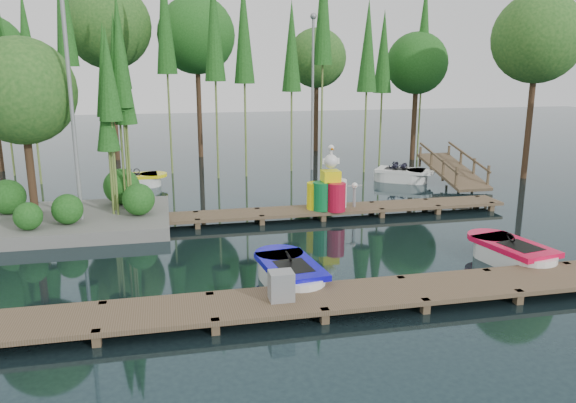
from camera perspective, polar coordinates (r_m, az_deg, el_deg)
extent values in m
plane|color=#1C3035|center=(16.01, -1.37, -4.34)|extent=(90.00, 90.00, 0.00)
cube|color=brown|center=(11.82, 2.90, -9.82)|extent=(18.00, 1.50, 0.10)
cube|color=brown|center=(11.06, -18.84, -13.47)|extent=(0.16, 0.16, 0.50)
cube|color=brown|center=(12.20, -18.23, -10.80)|extent=(0.16, 0.16, 0.50)
cube|color=brown|center=(11.00, -7.37, -12.96)|extent=(0.16, 0.16, 0.50)
cube|color=brown|center=(12.14, -7.93, -10.32)|extent=(0.16, 0.16, 0.50)
cube|color=brown|center=(11.35, 3.74, -11.98)|extent=(0.16, 0.16, 0.50)
cube|color=brown|center=(12.46, 2.11, -9.53)|extent=(0.16, 0.16, 0.50)
cube|color=brown|center=(12.08, 13.76, -10.72)|extent=(0.16, 0.16, 0.50)
cube|color=brown|center=(13.13, 11.34, -8.56)|extent=(0.16, 0.16, 0.50)
cube|color=brown|center=(13.13, 22.34, -9.37)|extent=(0.16, 0.16, 0.50)
cube|color=brown|center=(14.09, 19.44, -7.51)|extent=(0.16, 0.16, 0.50)
cube|color=brown|center=(15.31, 26.36, -6.50)|extent=(0.16, 0.16, 0.50)
cube|color=brown|center=(18.48, 0.18, -1.03)|extent=(15.00, 1.20, 0.10)
cube|color=brown|center=(17.95, -22.21, -3.21)|extent=(0.16, 0.16, 0.50)
cube|color=brown|center=(18.85, -21.74, -2.37)|extent=(0.16, 0.16, 0.50)
cube|color=brown|center=(17.70, -15.73, -2.92)|extent=(0.16, 0.16, 0.50)
cube|color=brown|center=(18.62, -15.58, -2.08)|extent=(0.16, 0.16, 0.50)
cube|color=brown|center=(17.68, -9.16, -2.58)|extent=(0.16, 0.16, 0.50)
cube|color=brown|center=(18.60, -9.34, -1.76)|extent=(0.16, 0.16, 0.50)
cube|color=brown|center=(17.89, -2.66, -2.22)|extent=(0.16, 0.16, 0.50)
cube|color=brown|center=(18.80, -3.16, -1.43)|extent=(0.16, 0.16, 0.50)
cube|color=brown|center=(18.33, 3.60, -1.84)|extent=(0.16, 0.16, 0.50)
cube|color=brown|center=(19.22, 2.82, -1.09)|extent=(0.16, 0.16, 0.50)
cube|color=brown|center=(18.98, 9.51, -1.46)|extent=(0.16, 0.16, 0.50)
cube|color=brown|center=(19.84, 8.48, -0.75)|extent=(0.16, 0.16, 0.50)
cube|color=brown|center=(19.81, 14.96, -1.10)|extent=(0.16, 0.16, 0.50)
cube|color=brown|center=(20.64, 13.76, -0.43)|extent=(0.16, 0.16, 0.50)
cube|color=brown|center=(20.81, 19.94, -0.76)|extent=(0.16, 0.16, 0.50)
cube|color=brown|center=(21.60, 18.60, -0.14)|extent=(0.16, 0.16, 0.50)
cube|color=slate|center=(18.82, -21.47, -1.96)|extent=(6.20, 4.20, 0.42)
sphere|color=#24611E|center=(19.59, -26.60, 0.41)|extent=(1.10, 1.10, 1.10)
sphere|color=#24611E|center=(17.67, -21.49, -0.73)|extent=(0.90, 0.90, 0.90)
sphere|color=#24611E|center=(19.60, -16.55, 1.47)|extent=(1.20, 1.20, 1.20)
sphere|color=#24611E|center=(17.50, -24.90, -1.37)|extent=(0.80, 0.80, 0.80)
sphere|color=#24611E|center=(18.03, -14.95, 0.20)|extent=(1.00, 1.00, 1.00)
cylinder|color=#422C1C|center=(19.02, -24.75, 3.51)|extent=(0.24, 0.24, 3.60)
sphere|color=#366A25|center=(18.80, -25.43, 10.11)|extent=(3.20, 3.20, 3.20)
cylinder|color=olive|center=(18.66, -16.64, 7.02)|extent=(0.07, 0.07, 5.93)
cone|color=#24611E|center=(18.55, -17.09, 13.39)|extent=(0.70, 0.70, 2.97)
cylinder|color=olive|center=(18.53, -17.63, 6.49)|extent=(0.07, 0.07, 5.66)
cone|color=#24611E|center=(18.41, -18.09, 12.62)|extent=(0.70, 0.70, 2.83)
cylinder|color=olive|center=(18.71, -15.99, 5.99)|extent=(0.07, 0.07, 5.22)
cone|color=#24611E|center=(18.57, -16.36, 11.59)|extent=(0.70, 0.70, 2.61)
cylinder|color=olive|center=(17.92, -17.37, 6.07)|extent=(0.07, 0.07, 5.53)
cone|color=#24611E|center=(17.78, -17.83, 12.25)|extent=(0.70, 0.70, 2.76)
cylinder|color=olive|center=(18.16, -17.63, 3.72)|extent=(0.07, 0.07, 4.01)
cone|color=#24611E|center=(17.99, -17.95, 8.12)|extent=(0.70, 0.70, 2.01)
cylinder|color=olive|center=(18.52, -16.29, 7.28)|extent=(0.07, 0.07, 6.11)
cone|color=#24611E|center=(18.42, -16.75, 13.89)|extent=(0.70, 0.70, 3.05)
cylinder|color=#422C1C|center=(26.94, 23.39, 8.53)|extent=(0.26, 0.26, 6.06)
sphere|color=#366A25|center=(26.89, 24.02, 14.95)|extent=(3.81, 3.81, 3.81)
cylinder|color=#422C1C|center=(30.54, 12.73, 8.83)|extent=(0.26, 0.26, 5.02)
sphere|color=#24611E|center=(30.44, 12.98, 13.54)|extent=(3.16, 3.16, 3.16)
cylinder|color=#422C1C|center=(32.88, 2.88, 9.72)|extent=(0.26, 0.26, 5.31)
sphere|color=#366A25|center=(32.80, 2.94, 14.35)|extent=(3.34, 3.34, 3.34)
cylinder|color=#422C1C|center=(31.07, -9.05, 10.40)|extent=(0.26, 0.26, 6.46)
sphere|color=#24611E|center=(31.06, -9.28, 16.36)|extent=(4.06, 4.06, 4.06)
cylinder|color=#422C1C|center=(31.08, -17.34, 10.32)|extent=(0.26, 0.26, 6.85)
sphere|color=#366A25|center=(31.10, -17.81, 16.62)|extent=(4.31, 4.31, 4.31)
cylinder|color=olive|center=(28.27, -26.91, 10.72)|extent=(0.09, 0.09, 8.36)
cylinder|color=olive|center=(25.74, -24.58, 9.81)|extent=(0.09, 0.09, 7.48)
cone|color=#24611E|center=(25.72, -25.05, 14.45)|extent=(0.90, 0.90, 4.11)
cylinder|color=olive|center=(26.03, -21.38, 12.55)|extent=(0.09, 0.09, 9.66)
cone|color=#24611E|center=(26.16, -21.92, 18.46)|extent=(0.90, 0.90, 5.31)
cylinder|color=olive|center=(26.85, -16.51, 10.82)|extent=(0.09, 0.09, 7.69)
cone|color=#24611E|center=(26.85, -16.83, 15.41)|extent=(0.90, 0.90, 4.23)
cylinder|color=olive|center=(26.42, -12.14, 12.45)|extent=(0.09, 0.09, 8.99)
cone|color=#24611E|center=(26.49, -12.42, 17.89)|extent=(0.90, 0.90, 4.94)
cylinder|color=olive|center=(24.92, -7.36, 11.93)|extent=(0.09, 0.09, 8.44)
cone|color=#24611E|center=(24.96, -7.54, 17.36)|extent=(0.90, 0.90, 4.64)
cylinder|color=olive|center=(25.20, -4.42, 11.78)|extent=(0.09, 0.09, 8.22)
cone|color=#24611E|center=(25.23, -4.52, 17.01)|extent=(0.90, 0.90, 4.52)
cylinder|color=olive|center=(26.49, 0.36, 11.03)|extent=(0.09, 0.09, 7.41)
cone|color=#24611E|center=(26.47, 0.37, 15.52)|extent=(0.90, 0.90, 4.07)
cylinder|color=olive|center=(27.06, 3.52, 13.58)|extent=(0.09, 0.09, 9.77)
cone|color=#24611E|center=(27.19, 3.61, 19.35)|extent=(0.90, 0.90, 5.38)
cylinder|color=olive|center=(26.43, 7.96, 10.90)|extent=(0.09, 0.09, 7.40)
cone|color=#24611E|center=(26.41, 8.12, 15.39)|extent=(0.90, 0.90, 4.07)
cylinder|color=olive|center=(28.42, 9.51, 10.77)|extent=(0.09, 0.09, 7.14)
cone|color=#24611E|center=(28.39, 9.67, 14.80)|extent=(0.90, 0.90, 3.93)
cylinder|color=olive|center=(30.33, 13.41, 12.16)|extent=(0.09, 0.09, 8.61)
cone|color=#24611E|center=(30.37, 13.67, 16.70)|extent=(0.90, 0.90, 4.74)
cylinder|color=gray|center=(17.69, -21.05, 8.09)|extent=(0.12, 0.12, 7.00)
cylinder|color=gray|center=(26.88, 2.51, 10.63)|extent=(0.12, 0.12, 7.00)
sphere|color=gray|center=(26.92, 2.59, 18.30)|extent=(0.30, 0.30, 0.30)
cube|color=brown|center=(24.92, 16.36, 2.99)|extent=(1.50, 3.94, 0.95)
cube|color=brown|center=(23.20, 16.72, 2.30)|extent=(0.08, 0.08, 0.90)
cube|color=brown|center=(24.13, 15.49, 3.07)|extent=(0.08, 0.08, 0.90)
cube|color=brown|center=(25.07, 14.34, 3.79)|extent=(0.08, 0.08, 0.90)
cube|color=brown|center=(26.02, 13.28, 4.45)|extent=(0.08, 0.08, 0.90)
cube|color=brown|center=(24.49, 15.01, 4.33)|extent=(0.06, 3.54, 0.83)
cube|color=brown|center=(23.91, 19.66, 2.40)|extent=(0.08, 0.08, 0.90)
cube|color=brown|center=(24.81, 18.35, 3.16)|extent=(0.08, 0.08, 0.90)
cube|color=brown|center=(25.73, 17.14, 3.85)|extent=(0.08, 0.08, 0.90)
cube|color=brown|center=(26.66, 16.00, 4.50)|extent=(0.08, 0.08, 0.90)
cube|color=brown|center=(25.16, 17.86, 4.38)|extent=(0.06, 3.54, 0.83)
cube|color=white|center=(13.02, 0.26, -7.78)|extent=(1.29, 1.30, 0.53)
cylinder|color=white|center=(13.54, -0.56, -6.92)|extent=(1.29, 1.29, 0.53)
cylinder|color=white|center=(12.51, 1.16, -8.71)|extent=(1.29, 1.29, 0.53)
cube|color=#0D07BE|center=(12.92, 0.27, -6.58)|extent=(1.41, 2.14, 0.14)
cylinder|color=#0D07BE|center=(13.68, -0.92, -5.41)|extent=(1.31, 1.31, 0.14)
cube|color=black|center=(12.73, 0.56, -6.68)|extent=(0.83, 1.03, 0.06)
torus|color=black|center=(12.98, 0.05, -5.57)|extent=(0.17, 0.28, 0.26)
cube|color=white|center=(15.47, 21.92, -5.27)|extent=(1.37, 1.37, 0.53)
cylinder|color=white|center=(15.86, 20.43, -4.67)|extent=(1.36, 1.36, 0.53)
cylinder|color=white|center=(15.10, 23.49, -5.89)|extent=(1.36, 1.36, 0.53)
cube|color=red|center=(15.39, 22.02, -4.24)|extent=(1.55, 2.21, 0.14)
cylinder|color=red|center=(15.96, 19.86, -3.42)|extent=(1.39, 1.39, 0.14)
cube|color=black|center=(15.25, 22.55, -4.28)|extent=(0.89, 1.08, 0.06)
torus|color=black|center=(15.43, 21.70, -3.41)|extent=(0.19, 0.29, 0.26)
cube|color=white|center=(24.25, -15.39, 1.89)|extent=(1.16, 1.15, 0.51)
cylinder|color=white|center=(24.24, -14.07, 1.97)|extent=(1.15, 1.15, 0.51)
cylinder|color=white|center=(24.26, -16.70, 1.81)|extent=(1.15, 1.15, 0.51)
cube|color=#FFF30D|center=(24.19, -15.43, 2.52)|extent=(1.96, 1.20, 0.13)
cylinder|color=#FFF30D|center=(24.20, -13.51, 2.64)|extent=(1.17, 1.17, 0.13)
cube|color=black|center=(24.19, -15.87, 2.59)|extent=(0.94, 0.72, 0.06)
torus|color=black|center=(24.16, -15.13, 2.97)|extent=(0.26, 0.15, 0.24)
imported|color=#1E1E2D|center=(24.15, -16.01, 3.11)|extent=(0.41, 0.31, 0.90)
cube|color=white|center=(24.95, 11.34, 2.46)|extent=(1.61, 1.61, 0.53)
cylinder|color=white|center=(24.86, 12.66, 2.35)|extent=(1.60, 1.60, 0.53)
cylinder|color=white|center=(25.05, 10.03, 2.57)|extent=(1.60, 1.60, 0.53)
cube|color=white|center=(24.90, 11.37, 3.11)|extent=(2.33, 2.10, 0.13)
cylinder|color=white|center=(24.77, 13.30, 2.96)|extent=(1.63, 1.63, 0.13)
cube|color=black|center=(24.92, 10.94, 3.25)|extent=(1.19, 1.12, 0.06)
torus|color=black|center=(24.84, 11.72, 3.52)|extent=(0.30, 0.27, 0.26)
imported|color=#1E1E2D|center=(24.90, 10.85, 3.70)|extent=(0.48, 0.45, 0.87)
imported|color=#1E1E2D|center=(25.17, 11.75, 3.63)|extent=(0.37, 0.35, 0.65)
cube|color=gray|center=(11.52, -0.69, -8.55)|extent=(0.49, 0.42, 0.60)
cylinder|color=#FFF30D|center=(18.57, 2.82, 0.59)|extent=(0.59, 0.59, 0.89)
cylinder|color=#0C6E32|center=(18.42, 3.48, 0.54)|extent=(0.62, 0.62, 0.93)
cylinder|color=white|center=(18.88, 5.04, 0.84)|extent=(0.62, 0.62, 0.93)
cylinder|color=#B80D2A|center=(18.34, 4.90, 0.46)|extent=(0.62, 0.62, 0.93)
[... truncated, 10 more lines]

